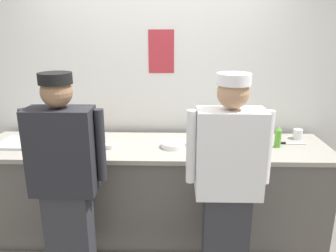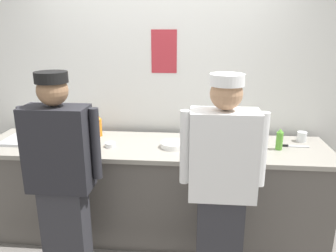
{
  "view_description": "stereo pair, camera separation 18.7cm",
  "coord_description": "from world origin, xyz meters",
  "px_view_note": "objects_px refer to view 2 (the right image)",
  "views": [
    {
      "loc": [
        0.2,
        -2.48,
        1.96
      ],
      "look_at": [
        0.12,
        0.43,
        1.09
      ],
      "focal_mm": 35.32,
      "sensor_mm": 36.0,
      "label": 1
    },
    {
      "loc": [
        0.38,
        -2.47,
        1.96
      ],
      "look_at": [
        0.12,
        0.43,
        1.09
      ],
      "focal_mm": 35.32,
      "sensor_mm": 36.0,
      "label": 2
    }
  ],
  "objects_px": {
    "plate_stack_front": "(83,136)",
    "ramekin_yellow_sauce": "(110,145)",
    "ramekin_green_sauce": "(261,141)",
    "plate_stack_rear": "(173,145)",
    "sheet_tray": "(33,140)",
    "mixing_bowl_steel": "(210,140)",
    "squeeze_bottle_secondary": "(280,140)",
    "chef_center": "(222,184)",
    "chef_near_left": "(61,176)",
    "chefs_knife": "(291,146)",
    "deli_cup": "(302,137)",
    "squeeze_bottle_primary": "(99,126)"
  },
  "relations": [
    {
      "from": "plate_stack_rear",
      "to": "sheet_tray",
      "type": "bearing_deg",
      "value": 178.09
    },
    {
      "from": "chefs_knife",
      "to": "plate_stack_rear",
      "type": "bearing_deg",
      "value": -173.96
    },
    {
      "from": "squeeze_bottle_primary",
      "to": "ramekin_yellow_sauce",
      "type": "distance_m",
      "value": 0.37
    },
    {
      "from": "plate_stack_rear",
      "to": "mixing_bowl_steel",
      "type": "distance_m",
      "value": 0.34
    },
    {
      "from": "mixing_bowl_steel",
      "to": "squeeze_bottle_secondary",
      "type": "relative_size",
      "value": 1.69
    },
    {
      "from": "squeeze_bottle_secondary",
      "to": "deli_cup",
      "type": "height_order",
      "value": "squeeze_bottle_secondary"
    },
    {
      "from": "squeeze_bottle_primary",
      "to": "ramekin_green_sauce",
      "type": "bearing_deg",
      "value": -2.81
    },
    {
      "from": "chef_center",
      "to": "sheet_tray",
      "type": "bearing_deg",
      "value": 157.8
    },
    {
      "from": "squeeze_bottle_primary",
      "to": "ramekin_yellow_sauce",
      "type": "height_order",
      "value": "squeeze_bottle_primary"
    },
    {
      "from": "chef_near_left",
      "to": "ramekin_yellow_sauce",
      "type": "xyz_separation_m",
      "value": [
        0.22,
        0.61,
        0.04
      ]
    },
    {
      "from": "ramekin_green_sauce",
      "to": "deli_cup",
      "type": "bearing_deg",
      "value": 12.48
    },
    {
      "from": "plate_stack_front",
      "to": "chefs_knife",
      "type": "distance_m",
      "value": 1.95
    },
    {
      "from": "chef_center",
      "to": "plate_stack_rear",
      "type": "relative_size",
      "value": 7.52
    },
    {
      "from": "plate_stack_front",
      "to": "ramekin_yellow_sauce",
      "type": "xyz_separation_m",
      "value": [
        0.31,
        -0.15,
        -0.03
      ]
    },
    {
      "from": "plate_stack_rear",
      "to": "ramekin_yellow_sauce",
      "type": "height_order",
      "value": "plate_stack_rear"
    },
    {
      "from": "sheet_tray",
      "to": "squeeze_bottle_secondary",
      "type": "distance_m",
      "value": 2.3
    },
    {
      "from": "plate_stack_rear",
      "to": "sheet_tray",
      "type": "height_order",
      "value": "plate_stack_rear"
    },
    {
      "from": "plate_stack_rear",
      "to": "plate_stack_front",
      "type": "bearing_deg",
      "value": 172.62
    },
    {
      "from": "mixing_bowl_steel",
      "to": "chefs_knife",
      "type": "xyz_separation_m",
      "value": [
        0.74,
        0.06,
        -0.05
      ]
    },
    {
      "from": "chef_center",
      "to": "chefs_knife",
      "type": "bearing_deg",
      "value": 49.09
    },
    {
      "from": "plate_stack_front",
      "to": "deli_cup",
      "type": "xyz_separation_m",
      "value": [
        2.09,
        0.16,
        -0.0
      ]
    },
    {
      "from": "chef_center",
      "to": "plate_stack_rear",
      "type": "distance_m",
      "value": 0.78
    },
    {
      "from": "mixing_bowl_steel",
      "to": "chefs_knife",
      "type": "height_order",
      "value": "mixing_bowl_steel"
    },
    {
      "from": "sheet_tray",
      "to": "ramekin_yellow_sauce",
      "type": "height_order",
      "value": "ramekin_yellow_sauce"
    },
    {
      "from": "squeeze_bottle_secondary",
      "to": "chefs_knife",
      "type": "relative_size",
      "value": 0.71
    },
    {
      "from": "chef_near_left",
      "to": "sheet_tray",
      "type": "bearing_deg",
      "value": 128.98
    },
    {
      "from": "plate_stack_rear",
      "to": "deli_cup",
      "type": "bearing_deg",
      "value": 12.55
    },
    {
      "from": "squeeze_bottle_secondary",
      "to": "sheet_tray",
      "type": "bearing_deg",
      "value": 179.64
    },
    {
      "from": "mixing_bowl_steel",
      "to": "ramekin_yellow_sauce",
      "type": "bearing_deg",
      "value": -173.96
    },
    {
      "from": "chef_center",
      "to": "squeeze_bottle_primary",
      "type": "height_order",
      "value": "chef_center"
    },
    {
      "from": "mixing_bowl_steel",
      "to": "ramekin_green_sauce",
      "type": "relative_size",
      "value": 3.48
    },
    {
      "from": "ramekin_yellow_sauce",
      "to": "deli_cup",
      "type": "height_order",
      "value": "deli_cup"
    },
    {
      "from": "ramekin_yellow_sauce",
      "to": "chefs_knife",
      "type": "xyz_separation_m",
      "value": [
        1.65,
        0.15,
        -0.02
      ]
    },
    {
      "from": "chef_near_left",
      "to": "chef_center",
      "type": "relative_size",
      "value": 1.0
    },
    {
      "from": "chef_near_left",
      "to": "deli_cup",
      "type": "distance_m",
      "value": 2.2
    },
    {
      "from": "chef_center",
      "to": "squeeze_bottle_secondary",
      "type": "xyz_separation_m",
      "value": [
        0.55,
        0.7,
        0.11
      ]
    },
    {
      "from": "ramekin_green_sauce",
      "to": "ramekin_yellow_sauce",
      "type": "bearing_deg",
      "value": -170.9
    },
    {
      "from": "chef_center",
      "to": "ramekin_green_sauce",
      "type": "relative_size",
      "value": 17.7
    },
    {
      "from": "sheet_tray",
      "to": "plate_stack_rear",
      "type": "bearing_deg",
      "value": -1.91
    },
    {
      "from": "squeeze_bottle_primary",
      "to": "deli_cup",
      "type": "relative_size",
      "value": 2.25
    },
    {
      "from": "chef_near_left",
      "to": "plate_stack_front",
      "type": "bearing_deg",
      "value": 96.78
    },
    {
      "from": "chef_center",
      "to": "squeeze_bottle_secondary",
      "type": "relative_size",
      "value": 8.59
    },
    {
      "from": "sheet_tray",
      "to": "ramekin_yellow_sauce",
      "type": "bearing_deg",
      "value": -6.2
    },
    {
      "from": "squeeze_bottle_primary",
      "to": "ramekin_green_sauce",
      "type": "distance_m",
      "value": 1.59
    },
    {
      "from": "mixing_bowl_steel",
      "to": "ramekin_yellow_sauce",
      "type": "height_order",
      "value": "mixing_bowl_steel"
    },
    {
      "from": "squeeze_bottle_primary",
      "to": "chef_center",
      "type": "bearing_deg",
      "value": -38.68
    },
    {
      "from": "squeeze_bottle_primary",
      "to": "squeeze_bottle_secondary",
      "type": "distance_m",
      "value": 1.73
    },
    {
      "from": "deli_cup",
      "to": "chefs_knife",
      "type": "relative_size",
      "value": 0.34
    },
    {
      "from": "mixing_bowl_steel",
      "to": "squeeze_bottle_secondary",
      "type": "height_order",
      "value": "squeeze_bottle_secondary"
    },
    {
      "from": "chef_near_left",
      "to": "squeeze_bottle_primary",
      "type": "height_order",
      "value": "chef_near_left"
    }
  ]
}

